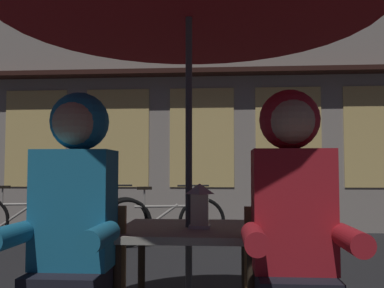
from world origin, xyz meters
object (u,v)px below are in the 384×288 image
Objects in this scene: lantern at (200,204)px; bicycle_second at (88,220)px; cafe_table at (189,246)px; bicycle_third at (165,221)px; person_right_hooded at (294,216)px; bicycle_nearest at (22,218)px; person_left_hooded at (72,214)px.

bicycle_second is at bearing 115.40° from lantern.
bicycle_third is at bearing 99.64° from cafe_table.
lantern is 0.14× the size of bicycle_second.
cafe_table is 3.67m from bicycle_third.
person_right_hooded is at bearing -41.57° from cafe_table.
lantern is 0.17× the size of person_right_hooded.
lantern is 0.14× the size of bicycle_third.
bicycle_nearest is 1.02m from bicycle_second.
person_left_hooded reaches higher than bicycle_second.
person_left_hooded is 0.84× the size of bicycle_second.
person_left_hooded and person_right_hooded have the same top height.
person_left_hooded is 1.00× the size of person_right_hooded.
bicycle_second reaches higher than cafe_table.
bicycle_third is (1.10, -0.09, 0.00)m from bicycle_second.
lantern reaches higher than bicycle_nearest.
lantern is 0.57m from person_right_hooded.
lantern is 0.14× the size of bicycle_nearest.
bicycle_nearest is 0.98× the size of bicycle_second.
person_right_hooded reaches higher than lantern.
bicycle_third is (2.11, -0.22, 0.00)m from bicycle_nearest.
cafe_table is 0.67m from person_right_hooded.
person_left_hooded is at bearing -88.11° from bicycle_third.
person_right_hooded is 0.85× the size of bicycle_third.
cafe_table is at bearing -80.36° from bicycle_third.
cafe_table is at bearing 149.01° from lantern.
cafe_table is at bearing -65.15° from bicycle_second.
lantern is at bearing -64.60° from bicycle_second.
bicycle_nearest is (-3.21, 4.26, -0.50)m from person_right_hooded.
cafe_table is at bearing 41.57° from person_left_hooded.
person_left_hooded is at bearing -73.35° from bicycle_second.
bicycle_second is at bearing 175.37° from bicycle_third.
bicycle_third is (-0.13, 4.04, -0.50)m from person_left_hooded.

